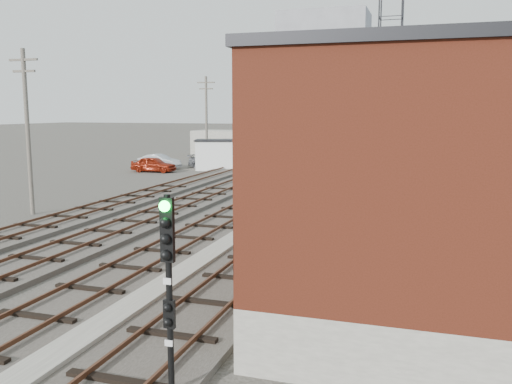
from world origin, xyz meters
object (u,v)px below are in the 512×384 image
at_px(car_red, 154,164).
at_px(car_silver, 159,161).
at_px(site_trailer, 231,154).
at_px(switch_stand, 283,173).
at_px(signal_mast, 168,282).
at_px(car_grey, 211,161).

relative_size(car_red, car_silver, 0.98).
bearing_deg(site_trailer, switch_stand, -63.46).
xyz_separation_m(signal_mast, car_grey, (-16.10, 41.12, -1.80)).
xyz_separation_m(switch_stand, car_red, (-13.37, 3.08, 0.04)).
xyz_separation_m(switch_stand, car_silver, (-14.26, 5.96, 0.03)).
height_order(switch_stand, car_grey, switch_stand).
bearing_deg(car_grey, signal_mast, -155.51).
relative_size(car_red, car_grey, 0.93).
height_order(site_trailer, car_grey, site_trailer).
distance_m(signal_mast, car_red, 41.25).
bearing_deg(car_grey, site_trailer, -101.06).
bearing_deg(car_red, site_trailer, -55.96).
height_order(signal_mast, switch_stand, signal_mast).
bearing_deg(signal_mast, car_grey, 111.38).
xyz_separation_m(site_trailer, car_silver, (-7.03, -1.48, -0.76)).
bearing_deg(car_red, car_grey, -38.07).
bearing_deg(car_silver, switch_stand, -106.90).
relative_size(switch_stand, site_trailer, 0.19).
distance_m(signal_mast, site_trailer, 42.76).
xyz_separation_m(switch_stand, site_trailer, (-7.24, 7.44, 0.79)).
height_order(switch_stand, site_trailer, site_trailer).
bearing_deg(site_trailer, car_red, -162.24).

